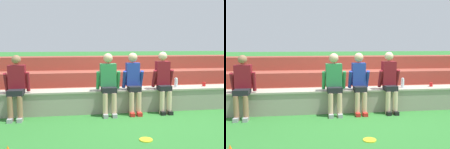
% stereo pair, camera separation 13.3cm
% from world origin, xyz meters
% --- Properties ---
extents(ground_plane, '(80.00, 80.00, 0.00)m').
position_xyz_m(ground_plane, '(0.00, 0.00, 0.00)').
color(ground_plane, '#2D752D').
extents(stone_seating_wall, '(9.58, 0.54, 0.53)m').
position_xyz_m(stone_seating_wall, '(0.00, 0.25, 0.28)').
color(stone_seating_wall, gray).
rests_on(stone_seating_wall, ground).
extents(brick_bleachers, '(11.27, 2.24, 1.19)m').
position_xyz_m(brick_bleachers, '(0.00, 2.03, 0.46)').
color(brick_bleachers, '#964030').
rests_on(brick_bleachers, ground).
extents(person_left_of_center, '(0.53, 0.58, 1.36)m').
position_xyz_m(person_left_of_center, '(-2.72, -0.03, 0.73)').
color(person_left_of_center, '#996B4C').
rests_on(person_left_of_center, ground).
extents(person_center, '(0.54, 0.52, 1.39)m').
position_xyz_m(person_center, '(-0.74, -0.04, 0.75)').
color(person_center, '#DBAD89').
rests_on(person_center, ground).
extents(person_right_of_center, '(0.48, 0.54, 1.39)m').
position_xyz_m(person_right_of_center, '(-0.15, 0.00, 0.75)').
color(person_right_of_center, '#DBAD89').
rests_on(person_right_of_center, ground).
extents(person_far_right, '(0.49, 0.51, 1.41)m').
position_xyz_m(person_far_right, '(0.56, -0.01, 0.75)').
color(person_far_right, beige).
rests_on(person_far_right, ground).
extents(water_bottle_center_gap, '(0.08, 0.08, 0.24)m').
position_xyz_m(water_bottle_center_gap, '(0.98, 0.26, 0.65)').
color(water_bottle_center_gap, silver).
rests_on(water_bottle_center_gap, stone_seating_wall).
extents(plastic_cup_left_end, '(0.08, 0.08, 0.10)m').
position_xyz_m(plastic_cup_left_end, '(1.74, 0.28, 0.58)').
color(plastic_cup_left_end, red).
rests_on(plastic_cup_left_end, stone_seating_wall).
extents(frisbee, '(0.22, 0.22, 0.02)m').
position_xyz_m(frisbee, '(-0.34, -1.68, 0.01)').
color(frisbee, yellow).
rests_on(frisbee, ground).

